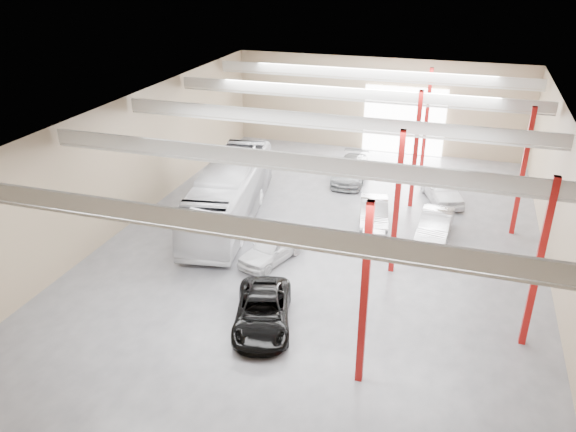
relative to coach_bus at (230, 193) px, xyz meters
The scene contains 8 objects.
depot_shell 6.80m from the coach_bus, ahead, with size 22.12×32.12×7.06m.
coach_bus is the anchor object (origin of this frame).
black_sedan 10.35m from the coach_bus, 59.73° to the right, with size 2.22×4.81×1.34m, color black.
car_row_a 5.37m from the coach_bus, 44.38° to the right, with size 1.60×3.99×1.36m, color silver.
car_row_b 8.15m from the coach_bus, 12.75° to the left, with size 1.51×4.34×1.43m, color #ADADB2.
car_row_c 9.71m from the coach_bus, 56.98° to the left, with size 2.06×5.06×1.47m, color gray.
car_right_near 11.37m from the coach_bus, ahead, with size 1.56×4.48×1.47m, color #B1B1B6.
car_right_far 13.08m from the coach_bus, 30.22° to the left, with size 1.83×4.55×1.55m, color white.
Camera 1 is at (6.15, -25.77, 13.90)m, focal length 35.00 mm.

